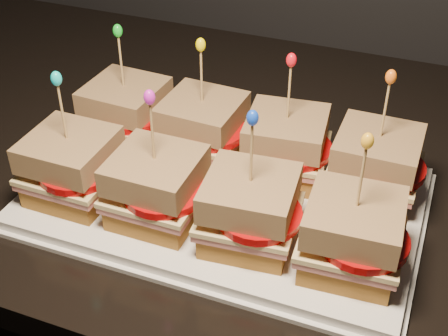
% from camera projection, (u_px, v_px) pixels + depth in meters
% --- Properties ---
extents(cabinet, '(2.19, 0.69, 0.86)m').
position_uv_depth(cabinet, '(140.00, 325.00, 1.20)').
color(cabinet, black).
rests_on(cabinet, ground).
extents(granite_slab, '(2.23, 0.73, 0.04)m').
position_uv_depth(granite_slab, '(116.00, 128.00, 0.93)').
color(granite_slab, black).
rests_on(granite_slab, cabinet).
extents(platter, '(0.46, 0.28, 0.02)m').
position_uv_depth(platter, '(224.00, 199.00, 0.75)').
color(platter, white).
rests_on(platter, granite_slab).
extents(platter_rim, '(0.47, 0.30, 0.01)m').
position_uv_depth(platter_rim, '(224.00, 202.00, 0.76)').
color(platter_rim, white).
rests_on(platter_rim, granite_slab).
extents(sandwich_0_bread_bot, '(0.10, 0.10, 0.03)m').
position_uv_depth(sandwich_0_bread_bot, '(128.00, 130.00, 0.84)').
color(sandwich_0_bread_bot, brown).
rests_on(sandwich_0_bread_bot, platter).
extents(sandwich_0_ham, '(0.11, 0.10, 0.01)m').
position_uv_depth(sandwich_0_ham, '(127.00, 119.00, 0.83)').
color(sandwich_0_ham, '#C15D5A').
rests_on(sandwich_0_ham, sandwich_0_bread_bot).
extents(sandwich_0_cheese, '(0.11, 0.10, 0.01)m').
position_uv_depth(sandwich_0_cheese, '(127.00, 115.00, 0.83)').
color(sandwich_0_cheese, '#F0D690').
rests_on(sandwich_0_cheese, sandwich_0_ham).
extents(sandwich_0_tomato, '(0.09, 0.09, 0.01)m').
position_uv_depth(sandwich_0_tomato, '(132.00, 114.00, 0.81)').
color(sandwich_0_tomato, '#AF0709').
rests_on(sandwich_0_tomato, sandwich_0_cheese).
extents(sandwich_0_bread_top, '(0.10, 0.10, 0.03)m').
position_uv_depth(sandwich_0_bread_top, '(125.00, 96.00, 0.81)').
color(sandwich_0_bread_top, '#55290C').
rests_on(sandwich_0_bread_top, sandwich_0_tomato).
extents(sandwich_0_pick, '(0.00, 0.00, 0.09)m').
position_uv_depth(sandwich_0_pick, '(121.00, 64.00, 0.78)').
color(sandwich_0_pick, tan).
rests_on(sandwich_0_pick, sandwich_0_bread_top).
extents(sandwich_0_frill, '(0.01, 0.01, 0.02)m').
position_uv_depth(sandwich_0_frill, '(118.00, 31.00, 0.76)').
color(sandwich_0_frill, green).
rests_on(sandwich_0_frill, sandwich_0_pick).
extents(sandwich_1_bread_bot, '(0.10, 0.10, 0.03)m').
position_uv_depth(sandwich_1_bread_bot, '(203.00, 146.00, 0.81)').
color(sandwich_1_bread_bot, brown).
rests_on(sandwich_1_bread_bot, platter).
extents(sandwich_1_ham, '(0.11, 0.10, 0.01)m').
position_uv_depth(sandwich_1_ham, '(203.00, 135.00, 0.80)').
color(sandwich_1_ham, '#C15D5A').
rests_on(sandwich_1_ham, sandwich_1_bread_bot).
extents(sandwich_1_cheese, '(0.11, 0.10, 0.01)m').
position_uv_depth(sandwich_1_cheese, '(203.00, 131.00, 0.79)').
color(sandwich_1_cheese, '#F0D690').
rests_on(sandwich_1_cheese, sandwich_1_ham).
extents(sandwich_1_tomato, '(0.09, 0.09, 0.01)m').
position_uv_depth(sandwich_1_tomato, '(210.00, 130.00, 0.78)').
color(sandwich_1_tomato, '#AF0709').
rests_on(sandwich_1_tomato, sandwich_1_cheese).
extents(sandwich_1_bread_top, '(0.10, 0.10, 0.03)m').
position_uv_depth(sandwich_1_bread_top, '(202.00, 112.00, 0.78)').
color(sandwich_1_bread_top, '#55290C').
rests_on(sandwich_1_bread_top, sandwich_1_tomato).
extents(sandwich_1_pick, '(0.00, 0.00, 0.09)m').
position_uv_depth(sandwich_1_pick, '(201.00, 79.00, 0.75)').
color(sandwich_1_pick, tan).
rests_on(sandwich_1_pick, sandwich_1_bread_top).
extents(sandwich_1_frill, '(0.01, 0.01, 0.02)m').
position_uv_depth(sandwich_1_frill, '(201.00, 45.00, 0.72)').
color(sandwich_1_frill, '#FEE704').
rests_on(sandwich_1_frill, sandwich_1_pick).
extents(sandwich_2_bread_bot, '(0.10, 0.10, 0.03)m').
position_uv_depth(sandwich_2_bread_bot, '(284.00, 164.00, 0.78)').
color(sandwich_2_bread_bot, brown).
rests_on(sandwich_2_bread_bot, platter).
extents(sandwich_2_ham, '(0.11, 0.11, 0.01)m').
position_uv_depth(sandwich_2_ham, '(285.00, 153.00, 0.77)').
color(sandwich_2_ham, '#C15D5A').
rests_on(sandwich_2_ham, sandwich_2_bread_bot).
extents(sandwich_2_cheese, '(0.11, 0.11, 0.01)m').
position_uv_depth(sandwich_2_cheese, '(285.00, 148.00, 0.76)').
color(sandwich_2_cheese, '#F0D690').
rests_on(sandwich_2_cheese, sandwich_2_ham).
extents(sandwich_2_tomato, '(0.09, 0.09, 0.01)m').
position_uv_depth(sandwich_2_tomato, '(294.00, 148.00, 0.75)').
color(sandwich_2_tomato, '#AF0709').
rests_on(sandwich_2_tomato, sandwich_2_cheese).
extents(sandwich_2_bread_top, '(0.10, 0.10, 0.03)m').
position_uv_depth(sandwich_2_bread_top, '(287.00, 129.00, 0.75)').
color(sandwich_2_bread_top, '#55290C').
rests_on(sandwich_2_bread_top, sandwich_2_tomato).
extents(sandwich_2_pick, '(0.00, 0.00, 0.09)m').
position_uv_depth(sandwich_2_pick, '(289.00, 95.00, 0.72)').
color(sandwich_2_pick, tan).
rests_on(sandwich_2_pick, sandwich_2_bread_top).
extents(sandwich_2_frill, '(0.01, 0.01, 0.02)m').
position_uv_depth(sandwich_2_frill, '(291.00, 60.00, 0.69)').
color(sandwich_2_frill, red).
rests_on(sandwich_2_frill, sandwich_2_pick).
extents(sandwich_3_bread_bot, '(0.09, 0.09, 0.03)m').
position_uv_depth(sandwich_3_bread_bot, '(372.00, 183.00, 0.74)').
color(sandwich_3_bread_bot, brown).
rests_on(sandwich_3_bread_bot, platter).
extents(sandwich_3_ham, '(0.10, 0.10, 0.01)m').
position_uv_depth(sandwich_3_ham, '(374.00, 172.00, 0.73)').
color(sandwich_3_ham, '#C15D5A').
rests_on(sandwich_3_ham, sandwich_3_bread_bot).
extents(sandwich_3_cheese, '(0.10, 0.10, 0.01)m').
position_uv_depth(sandwich_3_cheese, '(375.00, 167.00, 0.73)').
color(sandwich_3_cheese, '#F0D690').
rests_on(sandwich_3_cheese, sandwich_3_ham).
extents(sandwich_3_tomato, '(0.09, 0.09, 0.01)m').
position_uv_depth(sandwich_3_tomato, '(385.00, 167.00, 0.72)').
color(sandwich_3_tomato, '#AF0709').
rests_on(sandwich_3_tomato, sandwich_3_cheese).
extents(sandwich_3_bread_top, '(0.09, 0.09, 0.03)m').
position_uv_depth(sandwich_3_bread_top, '(378.00, 148.00, 0.71)').
color(sandwich_3_bread_top, '#55290C').
rests_on(sandwich_3_bread_top, sandwich_3_tomato).
extents(sandwich_3_pick, '(0.00, 0.00, 0.09)m').
position_uv_depth(sandwich_3_pick, '(384.00, 113.00, 0.69)').
color(sandwich_3_pick, tan).
rests_on(sandwich_3_pick, sandwich_3_bread_top).
extents(sandwich_3_frill, '(0.01, 0.01, 0.02)m').
position_uv_depth(sandwich_3_frill, '(391.00, 77.00, 0.66)').
color(sandwich_3_frill, orange).
rests_on(sandwich_3_frill, sandwich_3_pick).
extents(sandwich_4_bread_bot, '(0.09, 0.09, 0.03)m').
position_uv_depth(sandwich_4_bread_bot, '(75.00, 185.00, 0.74)').
color(sandwich_4_bread_bot, brown).
rests_on(sandwich_4_bread_bot, platter).
extents(sandwich_4_ham, '(0.10, 0.10, 0.01)m').
position_uv_depth(sandwich_4_ham, '(73.00, 174.00, 0.73)').
color(sandwich_4_ham, '#C15D5A').
rests_on(sandwich_4_ham, sandwich_4_bread_bot).
extents(sandwich_4_cheese, '(0.10, 0.10, 0.01)m').
position_uv_depth(sandwich_4_cheese, '(72.00, 169.00, 0.73)').
color(sandwich_4_cheese, '#F0D690').
rests_on(sandwich_4_cheese, sandwich_4_ham).
extents(sandwich_4_tomato, '(0.09, 0.09, 0.01)m').
position_uv_depth(sandwich_4_tomato, '(78.00, 169.00, 0.71)').
color(sandwich_4_tomato, '#AF0709').
rests_on(sandwich_4_tomato, sandwich_4_cheese).
extents(sandwich_4_bread_top, '(0.09, 0.09, 0.03)m').
position_uv_depth(sandwich_4_bread_top, '(69.00, 150.00, 0.71)').
color(sandwich_4_bread_top, '#55290C').
rests_on(sandwich_4_bread_top, sandwich_4_tomato).
extents(sandwich_4_pick, '(0.00, 0.00, 0.09)m').
position_uv_depth(sandwich_4_pick, '(63.00, 115.00, 0.68)').
color(sandwich_4_pick, tan).
rests_on(sandwich_4_pick, sandwich_4_bread_top).
extents(sandwich_4_frill, '(0.01, 0.01, 0.02)m').
position_uv_depth(sandwich_4_frill, '(56.00, 78.00, 0.66)').
color(sandwich_4_frill, '#0FC5CA').
rests_on(sandwich_4_frill, sandwich_4_pick).
extents(sandwich_5_bread_bot, '(0.09, 0.09, 0.03)m').
position_uv_depth(sandwich_5_bread_bot, '(158.00, 207.00, 0.71)').
color(sandwich_5_bread_bot, brown).
rests_on(sandwich_5_bread_bot, platter).
extents(sandwich_5_ham, '(0.10, 0.10, 0.01)m').
position_uv_depth(sandwich_5_ham, '(157.00, 195.00, 0.70)').
color(sandwich_5_ham, '#C15D5A').
rests_on(sandwich_5_ham, sandwich_5_bread_bot).
extents(sandwich_5_cheese, '(0.10, 0.10, 0.01)m').
position_uv_depth(sandwich_5_cheese, '(157.00, 190.00, 0.69)').
color(sandwich_5_cheese, '#F0D690').
rests_on(sandwich_5_cheese, sandwich_5_ham).
extents(sandwich_5_tomato, '(0.09, 0.09, 0.01)m').
position_uv_depth(sandwich_5_tomato, '(164.00, 191.00, 0.68)').
color(sandwich_5_tomato, '#AF0709').
rests_on(sandwich_5_tomato, sandwich_5_cheese).
extents(sandwich_5_bread_top, '(0.09, 0.09, 0.03)m').
position_uv_depth(sandwich_5_bread_top, '(155.00, 170.00, 0.68)').
color(sandwich_5_bread_top, '#55290C').
rests_on(sandwich_5_bread_top, sandwich_5_tomato).
extents(sandwich_5_pick, '(0.00, 0.00, 0.09)m').
position_uv_depth(sandwich_5_pick, '(152.00, 135.00, 0.65)').
color(sandwich_5_pick, tan).
rests_on(sandwich_5_pick, sandwich_5_bread_top).
extents(sandwich_5_frill, '(0.01, 0.01, 0.02)m').
position_uv_depth(sandwich_5_frill, '(149.00, 97.00, 0.62)').
color(sandwich_5_frill, '#CF21C3').
rests_on(sandwich_5_frill, sandwich_5_pick).
extents(sandwich_6_bread_bot, '(0.10, 0.10, 0.03)m').
position_uv_depth(sandwich_6_bread_bot, '(249.00, 230.00, 0.68)').
color(sandwich_6_bread_bot, brown).
rests_on(sandwich_6_bread_bot, platter).
extents(sandwich_6_ham, '(0.11, 0.11, 0.01)m').
position_uv_depth(sandwich_6_ham, '(249.00, 218.00, 0.67)').
color(sandwich_6_ham, '#C15D5A').
rests_on(sandwich_6_ham, sandwich_6_bread_bot).
extents(sandwich_6_cheese, '(0.11, 0.11, 0.01)m').
position_uv_depth(sandwich_6_cheese, '(250.00, 213.00, 0.66)').
color(sandwich_6_cheese, '#F0D690').
rests_on(sandwich_6_cheese, sandwich_6_ham).
extents(sandwich_6_tomato, '(0.09, 0.09, 0.01)m').
position_uv_depth(sandwich_6_tomato, '(259.00, 214.00, 0.65)').
color(sandwich_6_tomato, '#AF0709').
rests_on(sandwich_6_tomato, sandwich_6_cheese).
extents(sandwich_6_bread_top, '(0.10, 0.10, 0.03)m').
position_uv_depth(sandwich_6_bread_top, '(250.00, 193.00, 0.65)').
color(sandwich_6_bread_top, '#55290C').
rests_on(sandwich_6_bread_top, sandwich_6_tomato).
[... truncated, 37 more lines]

